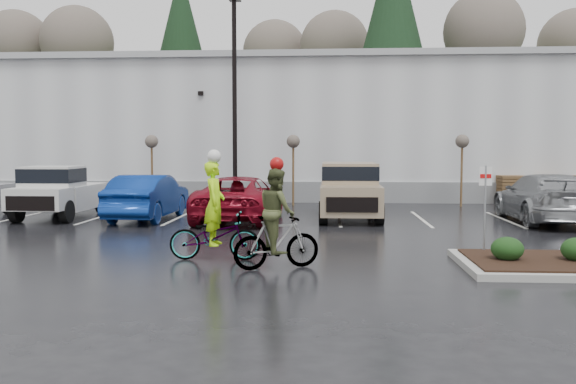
# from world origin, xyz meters

# --- Properties ---
(ground) EXTENTS (120.00, 120.00, 0.00)m
(ground) POSITION_xyz_m (0.00, 0.00, 0.00)
(ground) COLOR black
(ground) RESTS_ON ground
(warehouse) EXTENTS (60.50, 15.50, 7.20)m
(warehouse) POSITION_xyz_m (0.00, 21.99, 3.65)
(warehouse) COLOR #B4B6B9
(warehouse) RESTS_ON ground
(wooded_ridge) EXTENTS (80.00, 25.00, 6.00)m
(wooded_ridge) POSITION_xyz_m (0.00, 45.00, 3.00)
(wooded_ridge) COLOR #2C401A
(wooded_ridge) RESTS_ON ground
(lamppost) EXTENTS (0.50, 1.00, 9.22)m
(lamppost) POSITION_xyz_m (-4.00, 12.00, 5.69)
(lamppost) COLOR black
(lamppost) RESTS_ON ground
(sapling_west) EXTENTS (0.60, 0.60, 3.20)m
(sapling_west) POSITION_xyz_m (-8.00, 13.00, 2.73)
(sapling_west) COLOR #4D361E
(sapling_west) RESTS_ON ground
(sapling_mid) EXTENTS (0.60, 0.60, 3.20)m
(sapling_mid) POSITION_xyz_m (-1.50, 13.00, 2.73)
(sapling_mid) COLOR #4D361E
(sapling_mid) RESTS_ON ground
(sapling_east) EXTENTS (0.60, 0.60, 3.20)m
(sapling_east) POSITION_xyz_m (6.00, 13.00, 2.73)
(sapling_east) COLOR #4D361E
(sapling_east) RESTS_ON ground
(pallet_stack_a) EXTENTS (1.20, 1.20, 1.35)m
(pallet_stack_a) POSITION_xyz_m (8.50, 14.00, 0.68)
(pallet_stack_a) COLOR #4D361E
(pallet_stack_a) RESTS_ON ground
(pallet_stack_b) EXTENTS (1.20, 1.20, 1.35)m
(pallet_stack_b) POSITION_xyz_m (10.20, 14.00, 0.68)
(pallet_stack_b) COLOR #4D361E
(pallet_stack_b) RESTS_ON ground
(shrub_a) EXTENTS (0.70, 0.70, 0.52)m
(shrub_a) POSITION_xyz_m (4.00, -1.00, 0.41)
(shrub_a) COLOR black
(shrub_a) RESTS_ON curb_island
(fire_lane_sign) EXTENTS (0.30, 0.05, 2.20)m
(fire_lane_sign) POSITION_xyz_m (3.80, 0.20, 1.41)
(fire_lane_sign) COLOR gray
(fire_lane_sign) RESTS_ON ground
(pickup_white) EXTENTS (2.10, 5.20, 1.96)m
(pickup_white) POSITION_xyz_m (-9.90, 7.83, 0.98)
(pickup_white) COLOR beige
(pickup_white) RESTS_ON ground
(car_blue) EXTENTS (1.92, 5.04, 1.64)m
(car_blue) POSITION_xyz_m (-6.48, 7.32, 0.82)
(car_blue) COLOR navy
(car_blue) RESTS_ON ground
(car_red) EXTENTS (2.83, 5.83, 1.60)m
(car_red) POSITION_xyz_m (-3.08, 7.19, 0.80)
(car_red) COLOR maroon
(car_red) RESTS_ON ground
(suv_tan) EXTENTS (2.20, 5.10, 2.06)m
(suv_tan) POSITION_xyz_m (0.87, 8.02, 1.03)
(suv_tan) COLOR gray
(suv_tan) RESTS_ON ground
(car_far_silver) EXTENTS (2.51, 5.95, 1.71)m
(car_far_silver) POSITION_xyz_m (7.69, 7.40, 0.86)
(car_far_silver) COLOR #939699
(car_far_silver) RESTS_ON ground
(cyclist_hivis) EXTENTS (2.15, 0.81, 2.58)m
(cyclist_hivis) POSITION_xyz_m (-2.56, -0.51, 0.79)
(cyclist_hivis) COLOR #3F3F44
(cyclist_hivis) RESTS_ON ground
(cyclist_olive) EXTENTS (1.93, 1.24, 2.42)m
(cyclist_olive) POSITION_xyz_m (-1.03, -1.46, 0.88)
(cyclist_olive) COLOR #3F3F44
(cyclist_olive) RESTS_ON ground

